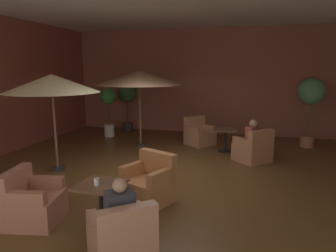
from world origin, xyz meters
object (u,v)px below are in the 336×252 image
object	(u,v)px
armchair_front_right_north	(199,135)
patron_blue_shirt	(253,133)
cafe_table_front_left	(101,193)
armchair_front_left_south	(32,203)
potted_tree_mid_right	(311,97)
iced_drink_cup	(97,182)
armchair_front_left_north	(122,241)
potted_tree_mid_left	(108,104)
patio_umbrella_center_beige	(52,84)
patron_by_window	(120,209)
patio_umbrella_tall_red	(140,78)
potted_tree_left_corner	(127,97)
armchair_front_right_east	(253,149)
armchair_front_left_east	(149,184)
cafe_table_front_right	(226,135)

from	to	relation	value
armchair_front_right_north	patron_blue_shirt	size ratio (longest dim) A/B	1.63
cafe_table_front_left	armchair_front_left_south	bearing A→B (deg)	-168.94
armchair_front_left_south	patron_blue_shirt	distance (m)	5.44
potted_tree_mid_right	iced_drink_cup	size ratio (longest dim) A/B	19.17
armchair_front_left_north	potted_tree_mid_left	bearing A→B (deg)	116.97
patio_umbrella_center_beige	potted_tree_mid_left	xyz separation A→B (m)	(-0.44, 3.72, -0.89)
armchair_front_right_north	patron_by_window	bearing A→B (deg)	-89.19
armchair_front_left_north	iced_drink_cup	xyz separation A→B (m)	(-0.73, 0.76, 0.41)
patio_umbrella_tall_red	iced_drink_cup	xyz separation A→B (m)	(1.12, -4.91, -1.38)
iced_drink_cup	potted_tree_left_corner	bearing A→B (deg)	109.09
potted_tree_left_corner	potted_tree_mid_right	size ratio (longest dim) A/B	0.87
armchair_front_right_east	patron_blue_shirt	bearing A→B (deg)	134.94
armchair_front_left_east	patron_blue_shirt	world-z (taller)	patron_blue_shirt
armchair_front_left_east	iced_drink_cup	world-z (taller)	armchair_front_left_east
armchair_front_left_east	potted_tree_mid_right	world-z (taller)	potted_tree_mid_right
patio_umbrella_tall_red	patio_umbrella_center_beige	xyz separation A→B (m)	(-1.10, -2.73, -0.06)
armchair_front_left_south	patron_blue_shirt	size ratio (longest dim) A/B	1.43
armchair_front_left_south	potted_tree_mid_left	world-z (taller)	potted_tree_mid_left
potted_tree_mid_right	armchair_front_left_north	bearing A→B (deg)	-114.50
armchair_front_left_north	armchair_front_left_south	size ratio (longest dim) A/B	1.10
patron_blue_shirt	patron_by_window	distance (m)	5.13
armchair_front_left_east	patio_umbrella_tall_red	bearing A→B (deg)	112.36
cafe_table_front_right	iced_drink_cup	world-z (taller)	iced_drink_cup
armchair_front_left_east	armchair_front_right_north	xyz separation A→B (m)	(0.16, 4.50, -0.01)
armchair_front_left_north	potted_tree_left_corner	distance (m)	8.44
armchair_front_left_south	potted_tree_mid_left	distance (m)	6.30
cafe_table_front_left	armchair_front_right_north	distance (m)	5.55
patio_umbrella_tall_red	patio_umbrella_center_beige	size ratio (longest dim) A/B	1.19
armchair_front_right_north	cafe_table_front_right	bearing A→B (deg)	-37.46
armchair_front_left_east	armchair_front_left_south	xyz separation A→B (m)	(-1.52, -1.22, -0.01)
cafe_table_front_right	potted_tree_left_corner	distance (m)	4.52
cafe_table_front_left	patio_umbrella_center_beige	bearing A→B (deg)	136.73
armchair_front_left_south	patio_umbrella_tall_red	size ratio (longest dim) A/B	0.34
potted_tree_mid_right	patio_umbrella_center_beige	bearing A→B (deg)	-146.98
cafe_table_front_left	patron_by_window	distance (m)	1.08
armchair_front_right_east	potted_tree_left_corner	distance (m)	5.60
armchair_front_left_north	armchair_front_right_east	world-z (taller)	armchair_front_right_east
armchair_front_left_south	potted_tree_mid_right	bearing A→B (deg)	51.78
armchair_front_left_north	armchair_front_left_east	bearing A→B (deg)	98.44
cafe_table_front_right	patron_blue_shirt	distance (m)	1.10
armchair_front_right_east	armchair_front_left_north	bearing A→B (deg)	-107.53
armchair_front_left_south	patron_blue_shirt	world-z (taller)	patron_blue_shirt
potted_tree_mid_right	iced_drink_cup	bearing A→B (deg)	-122.26
cafe_table_front_right	patio_umbrella_tall_red	world-z (taller)	patio_umbrella_tall_red
armchair_front_right_north	iced_drink_cup	xyz separation A→B (m)	(-0.62, -5.59, 0.41)
potted_tree_mid_left	iced_drink_cup	world-z (taller)	potted_tree_mid_left
patron_blue_shirt	potted_tree_left_corner	bearing A→B (deg)	148.69
armchair_front_right_east	patio_umbrella_center_beige	distance (m)	5.20
patio_umbrella_center_beige	iced_drink_cup	xyz separation A→B (m)	(2.22, -2.18, -1.32)
cafe_table_front_right	potted_tree_mid_left	world-z (taller)	potted_tree_mid_left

